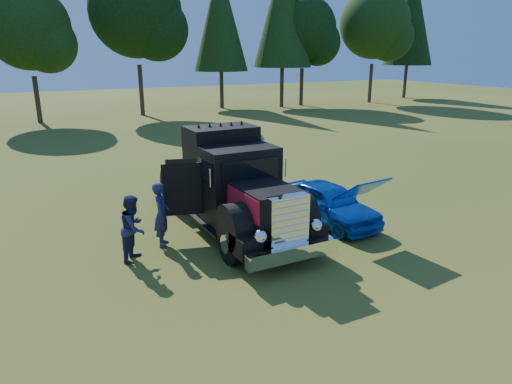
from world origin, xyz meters
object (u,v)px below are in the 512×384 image
at_px(diamond_t_truck, 234,189).
at_px(spectator_far, 134,228).
at_px(hotrod_coupe, 329,203).
at_px(spectator_near, 162,215).

bearing_deg(diamond_t_truck, spectator_far, -167.48).
height_order(diamond_t_truck, hotrod_coupe, diamond_t_truck).
distance_m(hotrod_coupe, spectator_far, 6.01).
relative_size(diamond_t_truck, spectator_far, 4.15).
distance_m(diamond_t_truck, hotrod_coupe, 3.05).
bearing_deg(diamond_t_truck, spectator_near, -175.61).
bearing_deg(hotrod_coupe, spectator_far, 178.68).
bearing_deg(spectator_near, hotrod_coupe, -76.14).
distance_m(spectator_near, spectator_far, 1.03).
bearing_deg(hotrod_coupe, diamond_t_truck, 163.75).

